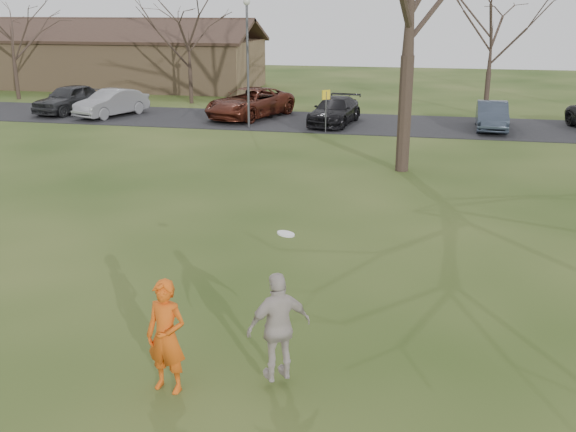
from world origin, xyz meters
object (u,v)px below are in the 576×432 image
object	(u,v)px
catching_play	(279,327)
car_5	(492,116)
lamp_post	(247,48)
car_0	(69,99)
car_1	(112,103)
car_3	(335,111)
car_2	(250,103)
building	(125,61)
player_defender	(166,337)

from	to	relation	value
catching_play	car_5	bearing A→B (deg)	78.20
lamp_post	car_0	bearing A→B (deg)	167.32
car_0	car_1	distance (m)	3.00
car_3	car_5	distance (m)	7.84
car_3	catching_play	bearing A→B (deg)	-76.33
car_2	building	xyz separation A→B (m)	(-13.23, 12.46, 1.09)
car_1	car_3	distance (m)	12.52
car_5	player_defender	bearing A→B (deg)	-103.28
building	lamp_post	xyz separation A→B (m)	(14.00, -15.50, 2.04)
player_defender	catching_play	bearing A→B (deg)	24.94
car_0	building	size ratio (longest dim) A/B	0.23
car_1	car_5	size ratio (longest dim) A/B	1.08
car_5	building	size ratio (longest dim) A/B	0.20
car_2	catching_play	bearing A→B (deg)	-53.86
car_0	car_2	world-z (taller)	car_2
car_0	lamp_post	bearing A→B (deg)	-0.32
car_1	catching_play	world-z (taller)	catching_play
car_5	building	distance (m)	29.28
car_3	lamp_post	bearing A→B (deg)	-147.35
car_2	lamp_post	xyz separation A→B (m)	(0.77, -3.04, 3.12)
car_1	lamp_post	bearing A→B (deg)	6.83
catching_play	lamp_post	xyz separation A→B (m)	(-6.77, 22.75, 2.91)
car_2	catching_play	xyz separation A→B (m)	(7.54, -25.79, 0.21)
building	lamp_post	size ratio (longest dim) A/B	3.29
player_defender	building	xyz separation A→B (m)	(-19.07, 38.71, 1.00)
player_defender	catching_play	distance (m)	1.76
car_0	car_3	distance (m)	15.47
car_1	building	world-z (taller)	building
car_5	building	xyz separation A→B (m)	(-25.93, 13.54, 1.21)
building	player_defender	bearing A→B (deg)	-63.78
car_2	building	size ratio (longest dim) A/B	0.28
catching_play	building	size ratio (longest dim) A/B	0.12
building	lamp_post	world-z (taller)	lamp_post
car_1	car_3	world-z (taller)	car_1
player_defender	building	bearing A→B (deg)	125.88
car_2	player_defender	bearing A→B (deg)	-57.61
catching_play	car_0	bearing A→B (deg)	125.62
catching_play	building	distance (m)	43.53
player_defender	car_2	world-z (taller)	player_defender
catching_play	lamp_post	bearing A→B (deg)	106.56
car_2	building	world-z (taller)	building
car_1	car_5	bearing A→B (deg)	19.76
player_defender	catching_play	world-z (taller)	catching_play
player_defender	car_3	distance (m)	25.16
player_defender	catching_play	size ratio (longest dim) A/B	0.76
player_defender	lamp_post	world-z (taller)	lamp_post
car_5	lamp_post	bearing A→B (deg)	-168.69
player_defender	car_1	distance (m)	28.53
player_defender	lamp_post	distance (m)	23.96
player_defender	car_1	bearing A→B (deg)	127.91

